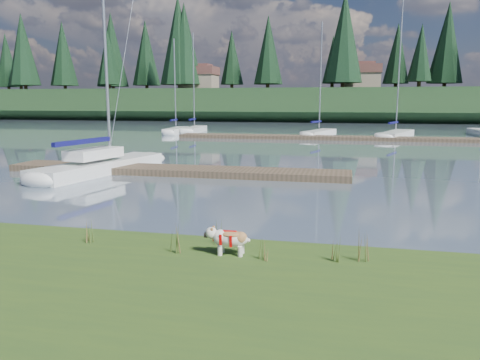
# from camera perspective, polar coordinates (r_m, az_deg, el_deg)

# --- Properties ---
(ground) EXTENTS (200.00, 200.00, 0.00)m
(ground) POSITION_cam_1_polar(r_m,az_deg,el_deg) (41.48, 7.58, 4.97)
(ground) COLOR slate
(ground) RESTS_ON ground
(bank) EXTENTS (60.00, 9.00, 0.35)m
(bank) POSITION_cam_1_polar(r_m,az_deg,el_deg) (7.08, -20.91, -17.60)
(bank) COLOR #314C19
(bank) RESTS_ON ground
(ridge) EXTENTS (200.00, 20.00, 5.00)m
(ridge) POSITION_cam_1_polar(r_m,az_deg,el_deg) (84.27, 10.27, 8.96)
(ridge) COLOR black
(ridge) RESTS_ON ground
(bulldog) EXTENTS (0.88, 0.40, 0.53)m
(bulldog) POSITION_cam_1_polar(r_m,az_deg,el_deg) (9.24, -1.28, -7.08)
(bulldog) COLOR silver
(bulldog) RESTS_ON bank
(sailboat_main) EXTENTS (3.29, 8.82, 12.48)m
(sailboat_main) POSITION_cam_1_polar(r_m,az_deg,el_deg) (23.27, -15.59, 2.10)
(sailboat_main) COLOR white
(sailboat_main) RESTS_ON ground
(dock_near) EXTENTS (16.00, 2.00, 0.30)m
(dock_near) POSITION_cam_1_polar(r_m,az_deg,el_deg) (21.82, -8.00, 1.16)
(dock_near) COLOR #4C3D2C
(dock_near) RESTS_ON ground
(dock_far) EXTENTS (26.00, 2.20, 0.30)m
(dock_far) POSITION_cam_1_polar(r_m,az_deg,el_deg) (41.35, 10.36, 5.09)
(dock_far) COLOR #4C3D2C
(dock_far) RESTS_ON ground
(sailboat_bg_0) EXTENTS (1.80, 6.54, 9.54)m
(sailboat_bg_0) POSITION_cam_1_polar(r_m,az_deg,el_deg) (49.26, -7.63, 6.09)
(sailboat_bg_0) COLOR white
(sailboat_bg_0) RESTS_ON ground
(sailboat_bg_1) EXTENTS (1.80, 6.93, 10.36)m
(sailboat_bg_1) POSITION_cam_1_polar(r_m,az_deg,el_deg) (50.68, -5.40, 6.23)
(sailboat_bg_1) COLOR white
(sailboat_bg_1) RESTS_ON ground
(sailboat_bg_2) EXTENTS (3.34, 7.03, 10.53)m
(sailboat_bg_2) POSITION_cam_1_polar(r_m,az_deg,el_deg) (45.59, 9.87, 5.75)
(sailboat_bg_2) COLOR white
(sailboat_bg_2) RESTS_ON ground
(sailboat_bg_3) EXTENTS (4.39, 8.57, 12.43)m
(sailboat_bg_3) POSITION_cam_1_polar(r_m,az_deg,el_deg) (45.67, 18.66, 5.38)
(sailboat_bg_3) COLOR white
(sailboat_bg_3) RESTS_ON ground
(weed_0) EXTENTS (0.17, 0.14, 0.66)m
(weed_0) POSITION_cam_1_polar(r_m,az_deg,el_deg) (9.44, -7.93, -7.16)
(weed_0) COLOR #475B23
(weed_0) RESTS_ON bank
(weed_1) EXTENTS (0.17, 0.14, 0.59)m
(weed_1) POSITION_cam_1_polar(r_m,az_deg,el_deg) (9.86, -2.31, -6.52)
(weed_1) COLOR #475B23
(weed_1) RESTS_ON bank
(weed_2) EXTENTS (0.17, 0.14, 0.55)m
(weed_2) POSITION_cam_1_polar(r_m,az_deg,el_deg) (9.09, 11.75, -8.26)
(weed_2) COLOR #475B23
(weed_2) RESTS_ON bank
(weed_3) EXTENTS (0.17, 0.14, 0.56)m
(weed_3) POSITION_cam_1_polar(r_m,az_deg,el_deg) (10.55, -17.84, -5.99)
(weed_3) COLOR #475B23
(weed_3) RESTS_ON bank
(weed_4) EXTENTS (0.17, 0.14, 0.43)m
(weed_4) POSITION_cam_1_polar(r_m,az_deg,el_deg) (8.97, 2.84, -8.63)
(weed_4) COLOR #475B23
(weed_4) RESTS_ON bank
(weed_5) EXTENTS (0.17, 0.14, 0.71)m
(weed_5) POSITION_cam_1_polar(r_m,az_deg,el_deg) (9.14, 14.67, -7.83)
(weed_5) COLOR #475B23
(weed_5) RESTS_ON bank
(mud_lip) EXTENTS (60.00, 0.50, 0.14)m
(mud_lip) POSITION_cam_1_polar(r_m,az_deg,el_deg) (10.76, -7.81, -8.13)
(mud_lip) COLOR #33281C
(mud_lip) RESTS_ON ground
(conifer_0) EXTENTS (5.72, 5.72, 14.15)m
(conifer_0) POSITION_cam_1_polar(r_m,az_deg,el_deg) (98.17, -24.95, 14.24)
(conifer_0) COLOR #382619
(conifer_0) RESTS_ON ridge
(conifer_1) EXTENTS (4.40, 4.40, 11.30)m
(conifer_1) POSITION_cam_1_polar(r_m,az_deg,el_deg) (93.39, -15.78, 14.21)
(conifer_1) COLOR #382619
(conifer_1) RESTS_ON ridge
(conifer_2) EXTENTS (6.60, 6.60, 16.05)m
(conifer_2) POSITION_cam_1_polar(r_m,az_deg,el_deg) (84.82, -7.52, 16.51)
(conifer_2) COLOR #382619
(conifer_2) RESTS_ON ridge
(conifer_3) EXTENTS (4.84, 4.84, 12.25)m
(conifer_3) POSITION_cam_1_polar(r_m,az_deg,el_deg) (84.71, 3.42, 15.35)
(conifer_3) COLOR #382619
(conifer_3) RESTS_ON ridge
(conifer_4) EXTENTS (6.16, 6.16, 15.10)m
(conifer_4) POSITION_cam_1_polar(r_m,az_deg,el_deg) (77.80, 12.59, 16.66)
(conifer_4) COLOR #382619
(conifer_4) RESTS_ON ridge
(conifer_5) EXTENTS (3.96, 3.96, 10.35)m
(conifer_5) POSITION_cam_1_polar(r_m,az_deg,el_deg) (82.32, 21.18, 14.27)
(conifer_5) COLOR #382619
(conifer_5) RESTS_ON ridge
(house_0) EXTENTS (6.30, 5.30, 4.65)m
(house_0) POSITION_cam_1_polar(r_m,az_deg,el_deg) (85.23, -5.01, 12.32)
(house_0) COLOR gray
(house_0) RESTS_ON ridge
(house_1) EXTENTS (6.30, 5.30, 4.65)m
(house_1) POSITION_cam_1_polar(r_m,az_deg,el_deg) (82.32, 14.59, 12.14)
(house_1) COLOR gray
(house_1) RESTS_ON ridge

